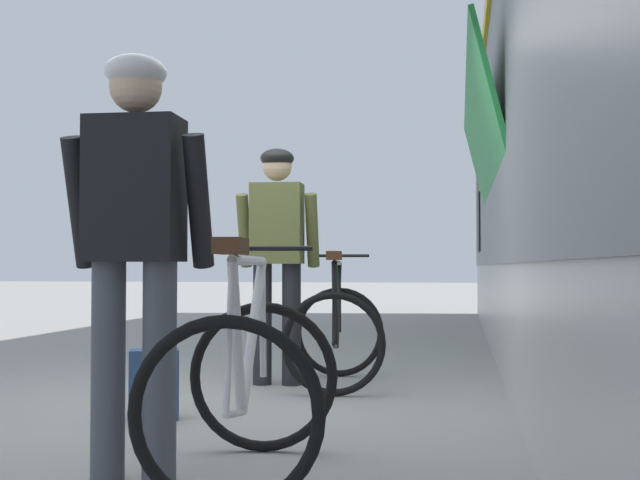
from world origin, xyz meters
TOP-DOWN VIEW (x-y plane):
  - ground_plane at (0.00, 0.00)m, footprint 80.00×80.00m
  - cyclist_near_in_olive at (0.01, 1.07)m, footprint 0.62×0.32m
  - cyclist_far_in_dark at (0.03, -1.73)m, footprint 0.62×0.32m
  - bicycle_near_black at (0.45, 1.09)m, footprint 0.82×1.14m
  - bicycle_far_white at (0.48, -1.63)m, footprint 0.82×1.14m
  - backpack_on_platform at (-0.39, -0.40)m, footprint 0.32×0.26m

SIDE VIEW (x-z plane):
  - ground_plane at x=0.00m, z-range 0.00..0.00m
  - backpack_on_platform at x=-0.39m, z-range 0.00..0.40m
  - bicycle_near_black at x=0.45m, z-range -0.09..0.89m
  - bicycle_far_white at x=0.48m, z-range -0.09..0.89m
  - cyclist_near_in_olive at x=0.01m, z-range 0.17..1.94m
  - cyclist_far_in_dark at x=0.03m, z-range 0.17..1.94m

